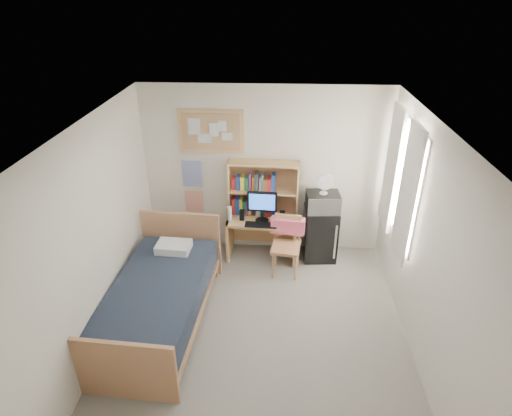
# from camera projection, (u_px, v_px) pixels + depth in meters

# --- Properties ---
(floor) EXTENTS (3.60, 4.20, 0.02)m
(floor) POSITION_uv_depth(u_px,v_px,m) (257.00, 340.00, 5.16)
(floor) COLOR gray
(floor) RESTS_ON ground
(ceiling) EXTENTS (3.60, 4.20, 0.02)m
(ceiling) POSITION_uv_depth(u_px,v_px,m) (258.00, 131.00, 3.94)
(ceiling) COLOR silver
(ceiling) RESTS_ON wall_back
(wall_back) EXTENTS (3.60, 0.04, 2.60)m
(wall_back) POSITION_uv_depth(u_px,v_px,m) (265.00, 172.00, 6.40)
(wall_back) COLOR silver
(wall_back) RESTS_ON floor
(wall_left) EXTENTS (0.04, 4.20, 2.60)m
(wall_left) POSITION_uv_depth(u_px,v_px,m) (92.00, 244.00, 4.63)
(wall_left) COLOR silver
(wall_left) RESTS_ON floor
(wall_right) EXTENTS (0.04, 4.20, 2.60)m
(wall_right) POSITION_uv_depth(u_px,v_px,m) (430.00, 255.00, 4.46)
(wall_right) COLOR silver
(wall_right) RESTS_ON floor
(window_unit) EXTENTS (0.10, 1.40, 1.70)m
(window_unit) POSITION_uv_depth(u_px,v_px,m) (401.00, 181.00, 5.38)
(window_unit) COLOR white
(window_unit) RESTS_ON wall_right
(curtain_left) EXTENTS (0.04, 0.55, 1.70)m
(curtain_left) POSITION_uv_depth(u_px,v_px,m) (407.00, 195.00, 5.03)
(curtain_left) COLOR white
(curtain_left) RESTS_ON wall_right
(curtain_right) EXTENTS (0.04, 0.55, 1.70)m
(curtain_right) POSITION_uv_depth(u_px,v_px,m) (392.00, 169.00, 5.74)
(curtain_right) COLOR white
(curtain_right) RESTS_ON wall_right
(bulletin_board) EXTENTS (0.94, 0.03, 0.64)m
(bulletin_board) POSITION_uv_depth(u_px,v_px,m) (211.00, 131.00, 6.13)
(bulletin_board) COLOR tan
(bulletin_board) RESTS_ON wall_back
(poster_wave) EXTENTS (0.30, 0.01, 0.42)m
(poster_wave) POSITION_uv_depth(u_px,v_px,m) (192.00, 174.00, 6.47)
(poster_wave) COLOR #293EA5
(poster_wave) RESTS_ON wall_back
(poster_japan) EXTENTS (0.28, 0.01, 0.36)m
(poster_japan) POSITION_uv_depth(u_px,v_px,m) (194.00, 201.00, 6.69)
(poster_japan) COLOR #D44325
(poster_japan) RESTS_ON wall_back
(desk) EXTENTS (1.09, 0.59, 0.66)m
(desk) POSITION_uv_depth(u_px,v_px,m) (262.00, 238.00, 6.59)
(desk) COLOR tan
(desk) RESTS_ON floor
(desk_chair) EXTENTS (0.49, 0.49, 0.88)m
(desk_chair) POSITION_uv_depth(u_px,v_px,m) (286.00, 247.00, 6.15)
(desk_chair) COLOR tan
(desk_chair) RESTS_ON floor
(mini_fridge) EXTENTS (0.51, 0.51, 0.82)m
(mini_fridge) POSITION_uv_depth(u_px,v_px,m) (320.00, 233.00, 6.54)
(mini_fridge) COLOR black
(mini_fridge) RESTS_ON floor
(bed) EXTENTS (1.23, 2.24, 0.60)m
(bed) POSITION_uv_depth(u_px,v_px,m) (159.00, 304.00, 5.28)
(bed) COLOR #19202E
(bed) RESTS_ON floor
(hutch) EXTENTS (1.06, 0.33, 0.86)m
(hutch) POSITION_uv_depth(u_px,v_px,m) (264.00, 189.00, 6.37)
(hutch) COLOR tan
(hutch) RESTS_ON desk
(monitor) EXTENTS (0.44, 0.06, 0.46)m
(monitor) POSITION_uv_depth(u_px,v_px,m) (262.00, 207.00, 6.27)
(monitor) COLOR black
(monitor) RESTS_ON desk
(keyboard) EXTENTS (0.48, 0.18, 0.02)m
(keyboard) POSITION_uv_depth(u_px,v_px,m) (261.00, 225.00, 6.25)
(keyboard) COLOR black
(keyboard) RESTS_ON desk
(speaker_left) EXTENTS (0.07, 0.07, 0.16)m
(speaker_left) POSITION_uv_depth(u_px,v_px,m) (242.00, 215.00, 6.38)
(speaker_left) COLOR black
(speaker_left) RESTS_ON desk
(speaker_right) EXTENTS (0.08, 0.08, 0.18)m
(speaker_right) POSITION_uv_depth(u_px,v_px,m) (282.00, 217.00, 6.31)
(speaker_right) COLOR black
(speaker_right) RESTS_ON desk
(water_bottle) EXTENTS (0.07, 0.07, 0.22)m
(water_bottle) POSITION_uv_depth(u_px,v_px,m) (230.00, 214.00, 6.34)
(water_bottle) COLOR white
(water_bottle) RESTS_ON desk
(hoodie) EXTENTS (0.50, 0.20, 0.23)m
(hoodie) POSITION_uv_depth(u_px,v_px,m) (288.00, 226.00, 6.21)
(hoodie) COLOR #F45C77
(hoodie) RESTS_ON desk_chair
(microwave) EXTENTS (0.50, 0.39, 0.28)m
(microwave) POSITION_uv_depth(u_px,v_px,m) (323.00, 202.00, 6.27)
(microwave) COLOR #B5B5BA
(microwave) RESTS_ON mini_fridge
(desk_fan) EXTENTS (0.25, 0.25, 0.29)m
(desk_fan) POSITION_uv_depth(u_px,v_px,m) (324.00, 185.00, 6.14)
(desk_fan) COLOR white
(desk_fan) RESTS_ON microwave
(pillow) EXTENTS (0.47, 0.34, 0.11)m
(pillow) POSITION_uv_depth(u_px,v_px,m) (174.00, 247.00, 5.77)
(pillow) COLOR white
(pillow) RESTS_ON bed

